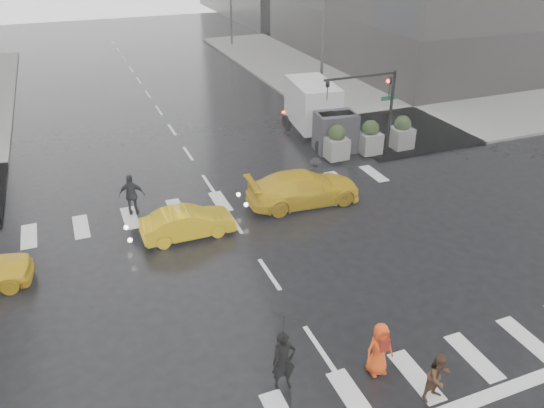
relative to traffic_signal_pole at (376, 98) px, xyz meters
name	(u,v)px	position (x,y,z in m)	size (l,w,h in m)	color
ground	(269,274)	(-9.01, -8.01, -3.22)	(120.00, 120.00, 0.00)	black
sidewalk_ne	(425,89)	(10.49, 9.49, -3.14)	(35.00, 35.00, 0.15)	slate
road_markings	(269,274)	(-9.01, -8.01, -3.21)	(18.00, 48.00, 0.01)	silver
traffic_signal_pole	(376,98)	(0.00, 0.00, 0.00)	(4.45, 0.42, 4.50)	black
street_lamp_near	(322,27)	(1.86, 9.99, 1.73)	(2.15, 0.22, 9.00)	#59595B
planter_west	(336,143)	(-2.01, 0.19, -2.23)	(1.10, 1.10, 1.80)	slate
planter_mid	(370,138)	(-0.01, 0.19, -2.23)	(1.10, 1.10, 1.80)	slate
planter_east	(402,133)	(1.99, 0.19, -2.23)	(1.10, 1.10, 1.80)	slate
pedestrian_black	(284,342)	(-10.55, -12.94, -1.65)	(1.02, 1.03, 2.43)	black
pedestrian_brown	(439,377)	(-6.99, -14.81, -2.48)	(0.72, 0.56, 1.48)	#452918
pedestrian_orange	(379,349)	(-7.92, -13.44, -2.38)	(0.83, 0.55, 1.65)	#F14811
pedestrian_far_a	(132,195)	(-12.78, -1.73, -2.29)	(1.08, 0.66, 1.85)	black
pedestrian_far_b	(315,173)	(-4.43, -2.30, -2.47)	(0.97, 0.54, 1.50)	black
taxi_mid	(188,223)	(-11.04, -4.38, -2.61)	(1.29, 3.69, 1.21)	#E9B70C
taxi_rear	(304,188)	(-5.59, -3.52, -2.48)	(2.07, 4.50, 1.48)	#E9B70C
box_truck	(318,111)	(-1.51, 3.39, -1.57)	(2.18, 5.82, 3.09)	silver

